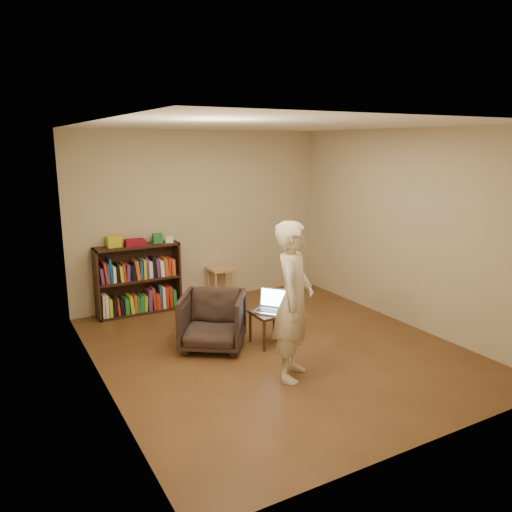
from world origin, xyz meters
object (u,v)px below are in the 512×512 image
bookshelf (138,283)px  person (293,301)px  laptop (271,306)px  stool (220,274)px  armchair (213,321)px  side_table (269,317)px

bookshelf → person: size_ratio=0.72×
laptop → person: (-0.27, -0.90, 0.36)m
stool → armchair: bearing=-117.8°
armchair → laptop: armchair is taller
bookshelf → person: (0.83, -2.79, 0.39)m
armchair → side_table: (0.66, -0.22, -0.00)m
laptop → armchair: bearing=-144.8°
stool → bookshelf: bearing=177.1°
bookshelf → laptop: (1.10, -1.89, 0.03)m
bookshelf → stool: 1.27m
side_table → laptop: 0.14m
armchair → person: person is taller
armchair → bookshelf: bearing=137.9°
armchair → laptop: bearing=18.8°
stool → laptop: 1.83m
side_table → laptop: size_ratio=0.88×
armchair → person: (0.42, -1.10, 0.49)m
bookshelf → stool: (1.27, -0.06, -0.01)m
laptop → person: person is taller
bookshelf → stool: bookshelf is taller
laptop → stool: bearing=135.4°
person → stool: bearing=35.6°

